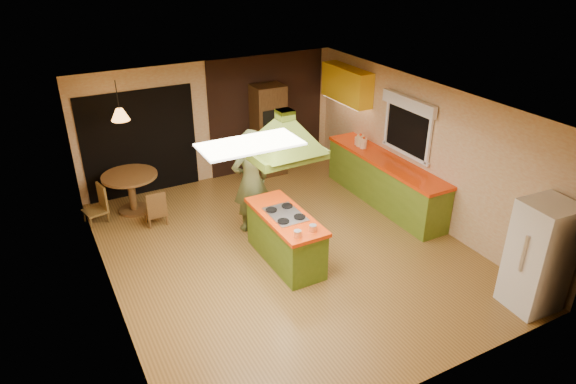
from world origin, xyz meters
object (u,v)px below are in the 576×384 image
kitchen_island (285,237)px  canister_large (360,141)px  dining_table (131,186)px  refrigerator (539,256)px  man (251,181)px  wall_oven (268,130)px

kitchen_island → canister_large: size_ratio=7.49×
dining_table → canister_large: bearing=-14.9°
kitchen_island → refrigerator: refrigerator is taller
refrigerator → canister_large: bearing=93.2°
refrigerator → dining_table: 6.88m
kitchen_island → canister_large: bearing=32.4°
dining_table → canister_large: size_ratio=4.59×
kitchen_island → man: 1.28m
refrigerator → wall_oven: wall_oven is taller
man → wall_oven: (1.32, 2.03, 0.05)m
kitchen_island → dining_table: 3.30m
man → refrigerator: size_ratio=1.15×
kitchen_island → wall_oven: (1.27, 3.20, 0.55)m
kitchen_island → wall_oven: wall_oven is taller
man → refrigerator: (2.56, -3.76, -0.12)m
kitchen_island → refrigerator: 3.63m
man → refrigerator: bearing=123.6°
man → dining_table: bearing=-44.0°
kitchen_island → dining_table: (-1.77, 2.79, 0.11)m
man → canister_large: man is taller
wall_oven → canister_large: (1.27, -1.56, 0.06)m
wall_oven → canister_large: wall_oven is taller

